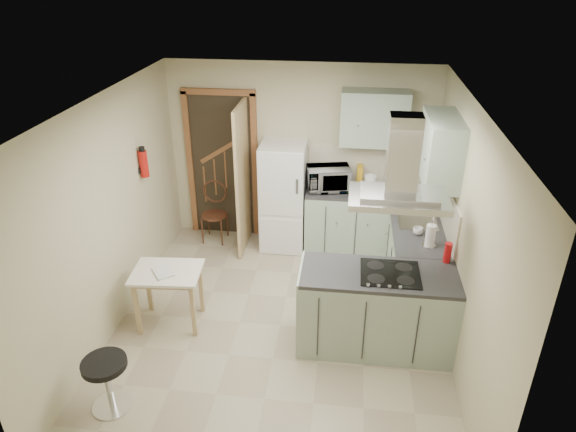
# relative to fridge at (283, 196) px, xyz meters

# --- Properties ---
(floor) EXTENTS (4.20, 4.20, 0.00)m
(floor) POSITION_rel_fridge_xyz_m (0.20, -1.80, -0.75)
(floor) COLOR tan
(floor) RESTS_ON ground
(ceiling) EXTENTS (4.20, 4.20, 0.00)m
(ceiling) POSITION_rel_fridge_xyz_m (0.20, -1.80, 1.75)
(ceiling) COLOR silver
(ceiling) RESTS_ON back_wall
(back_wall) EXTENTS (3.60, 0.00, 3.60)m
(back_wall) POSITION_rel_fridge_xyz_m (0.20, 0.30, 0.50)
(back_wall) COLOR #BCB491
(back_wall) RESTS_ON floor
(left_wall) EXTENTS (0.00, 4.20, 4.20)m
(left_wall) POSITION_rel_fridge_xyz_m (-1.60, -1.80, 0.50)
(left_wall) COLOR #BCB491
(left_wall) RESTS_ON floor
(right_wall) EXTENTS (0.00, 4.20, 4.20)m
(right_wall) POSITION_rel_fridge_xyz_m (2.00, -1.80, 0.50)
(right_wall) COLOR #BCB491
(right_wall) RESTS_ON floor
(doorway) EXTENTS (1.10, 0.12, 2.10)m
(doorway) POSITION_rel_fridge_xyz_m (-0.90, 0.27, 0.30)
(doorway) COLOR brown
(doorway) RESTS_ON floor
(fridge) EXTENTS (0.60, 0.60, 1.50)m
(fridge) POSITION_rel_fridge_xyz_m (0.00, 0.00, 0.00)
(fridge) COLOR white
(fridge) RESTS_ON floor
(counter_back) EXTENTS (1.08, 0.60, 0.90)m
(counter_back) POSITION_rel_fridge_xyz_m (0.86, 0.00, -0.30)
(counter_back) COLOR #9EB2A0
(counter_back) RESTS_ON floor
(counter_right) EXTENTS (0.60, 1.95, 0.90)m
(counter_right) POSITION_rel_fridge_xyz_m (1.70, -0.68, -0.30)
(counter_right) COLOR #9EB2A0
(counter_right) RESTS_ON floor
(splashback) EXTENTS (1.68, 0.02, 0.50)m
(splashback) POSITION_rel_fridge_xyz_m (1.16, 0.29, 0.40)
(splashback) COLOR beige
(splashback) RESTS_ON counter_back
(wall_cabinet_back) EXTENTS (0.85, 0.35, 0.70)m
(wall_cabinet_back) POSITION_rel_fridge_xyz_m (1.15, 0.12, 1.10)
(wall_cabinet_back) COLOR #9EB2A0
(wall_cabinet_back) RESTS_ON back_wall
(wall_cabinet_right) EXTENTS (0.35, 0.90, 0.70)m
(wall_cabinet_right) POSITION_rel_fridge_xyz_m (1.82, -0.95, 1.10)
(wall_cabinet_right) COLOR #9EB2A0
(wall_cabinet_right) RESTS_ON right_wall
(peninsula) EXTENTS (1.55, 0.65, 0.90)m
(peninsula) POSITION_rel_fridge_xyz_m (1.22, -1.98, -0.30)
(peninsula) COLOR #9EB2A0
(peninsula) RESTS_ON floor
(hob) EXTENTS (0.58, 0.50, 0.01)m
(hob) POSITION_rel_fridge_xyz_m (1.32, -1.98, 0.16)
(hob) COLOR black
(hob) RESTS_ON peninsula
(extractor_hood) EXTENTS (0.90, 0.55, 0.10)m
(extractor_hood) POSITION_rel_fridge_xyz_m (1.32, -1.98, 0.97)
(extractor_hood) COLOR silver
(extractor_hood) RESTS_ON ceiling
(sink) EXTENTS (0.45, 0.40, 0.01)m
(sink) POSITION_rel_fridge_xyz_m (1.70, -0.85, 0.16)
(sink) COLOR silver
(sink) RESTS_ON counter_right
(fire_extinguisher) EXTENTS (0.10, 0.10, 0.32)m
(fire_extinguisher) POSITION_rel_fridge_xyz_m (-1.54, -0.90, 0.75)
(fire_extinguisher) COLOR #B2140F
(fire_extinguisher) RESTS_ON left_wall
(drop_leaf_table) EXTENTS (0.77, 0.60, 0.68)m
(drop_leaf_table) POSITION_rel_fridge_xyz_m (-1.01, -1.89, -0.41)
(drop_leaf_table) COLOR tan
(drop_leaf_table) RESTS_ON floor
(bentwood_chair) EXTENTS (0.37, 0.37, 0.80)m
(bentwood_chair) POSITION_rel_fridge_xyz_m (-0.99, -0.00, -0.35)
(bentwood_chair) COLOR #482518
(bentwood_chair) RESTS_ON floor
(stool) EXTENTS (0.41, 0.41, 0.54)m
(stool) POSITION_rel_fridge_xyz_m (-1.17, -3.12, -0.48)
(stool) COLOR black
(stool) RESTS_ON floor
(microwave) EXTENTS (0.63, 0.49, 0.31)m
(microwave) POSITION_rel_fridge_xyz_m (0.61, -0.02, 0.31)
(microwave) COLOR black
(microwave) RESTS_ON counter_back
(kettle) EXTENTS (0.20, 0.20, 0.23)m
(kettle) POSITION_rel_fridge_xyz_m (1.16, 0.00, 0.27)
(kettle) COLOR white
(kettle) RESTS_ON counter_back
(cereal_box) EXTENTS (0.08, 0.19, 0.28)m
(cereal_box) POSITION_rel_fridge_xyz_m (1.02, 0.17, 0.29)
(cereal_box) COLOR gold
(cereal_box) RESTS_ON counter_back
(soap_bottle) EXTENTS (0.11, 0.11, 0.22)m
(soap_bottle) POSITION_rel_fridge_xyz_m (1.77, -0.26, 0.26)
(soap_bottle) COLOR #B8B6C3
(soap_bottle) RESTS_ON counter_right
(paper_towel) EXTENTS (0.13, 0.13, 0.26)m
(paper_towel) POSITION_rel_fridge_xyz_m (1.77, -1.38, 0.28)
(paper_towel) COLOR silver
(paper_towel) RESTS_ON counter_right
(cup) EXTENTS (0.14, 0.14, 0.08)m
(cup) POSITION_rel_fridge_xyz_m (1.67, -1.13, 0.19)
(cup) COLOR silver
(cup) RESTS_ON counter_right
(red_bottle) EXTENTS (0.09, 0.09, 0.22)m
(red_bottle) POSITION_rel_fridge_xyz_m (1.91, -1.68, 0.26)
(red_bottle) COLOR red
(red_bottle) RESTS_ON peninsula
(book) EXTENTS (0.30, 0.31, 0.11)m
(book) POSITION_rel_fridge_xyz_m (-1.11, -1.98, -0.01)
(book) COLOR maroon
(book) RESTS_ON drop_leaf_table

